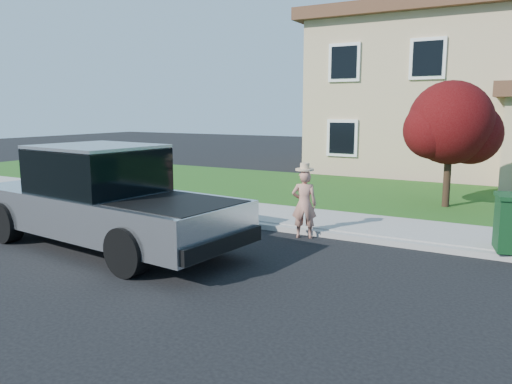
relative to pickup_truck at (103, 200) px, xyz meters
The scene contains 8 objects.
ground 2.92m from the pickup_truck, ahead, with size 80.00×80.00×0.00m, color black.
curb 4.84m from the pickup_truck, 37.79° to the left, with size 40.00×0.20×0.12m, color gray.
sidewalk 5.56m from the pickup_truck, 46.90° to the left, with size 40.00×2.00×0.15m, color gray.
lawn 9.35m from the pickup_truck, 66.20° to the left, with size 40.00×7.00×0.10m, color #144614.
house 17.04m from the pickup_truck, 76.06° to the left, with size 14.00×11.30×6.85m.
pickup_truck is the anchor object (origin of this frame).
woman 4.17m from the pickup_truck, 38.87° to the left, with size 0.63×0.52×1.63m.
ornamental_tree 9.22m from the pickup_truck, 53.17° to the left, with size 2.50×2.25×3.42m.
Camera 1 is at (4.74, -7.09, 2.75)m, focal length 35.00 mm.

